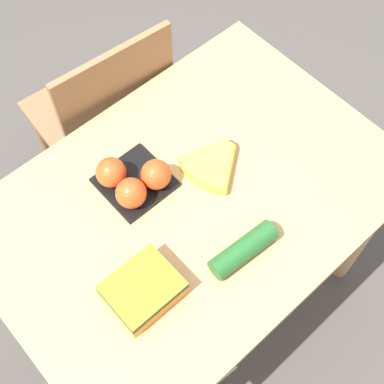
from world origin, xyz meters
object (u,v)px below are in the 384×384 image
(chair, at_px, (107,119))
(banana_bunch, at_px, (214,162))
(carrot_bag, at_px, (143,289))
(cucumber_near, at_px, (243,250))
(tomato_pack, at_px, (133,180))

(chair, relative_size, banana_bunch, 5.40)
(carrot_bag, distance_m, cucumber_near, 0.26)
(banana_bunch, bearing_deg, chair, 92.63)
(cucumber_near, bearing_deg, banana_bunch, 62.29)
(banana_bunch, relative_size, cucumber_near, 0.90)
(carrot_bag, bearing_deg, cucumber_near, -18.85)
(carrot_bag, relative_size, cucumber_near, 0.89)
(banana_bunch, distance_m, cucumber_near, 0.26)
(banana_bunch, xyz_separation_m, carrot_bag, (-0.36, -0.15, 0.02))
(cucumber_near, bearing_deg, chair, 82.30)
(banana_bunch, distance_m, tomato_pack, 0.22)
(carrot_bag, bearing_deg, chair, 62.30)
(banana_bunch, relative_size, carrot_bag, 1.00)
(chair, distance_m, carrot_bag, 0.79)
(banana_bunch, bearing_deg, carrot_bag, -157.68)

